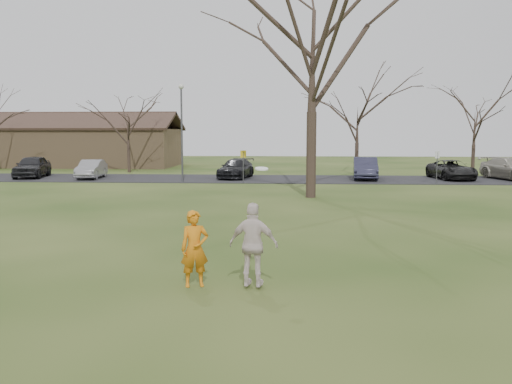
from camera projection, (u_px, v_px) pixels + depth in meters
The scene contains 16 objects.
ground at pixel (244, 281), 11.57m from camera, with size 120.00×120.00×0.00m, color #1E380F.
parking_strip at pixel (276, 179), 36.35m from camera, with size 62.00×6.50×0.04m, color black.
player_defender at pixel (195, 249), 11.07m from camera, with size 0.59×0.39×1.61m, color orange.
car_0 at pixel (32, 166), 37.44m from camera, with size 1.82×4.53×1.54m, color #232325.
car_1 at pixel (91, 169), 36.63m from camera, with size 1.35×3.87×1.28m, color gray.
car_3 at pixel (236, 169), 36.87m from camera, with size 1.83×4.51×1.31m, color black.
car_5 at pixel (365, 168), 36.05m from camera, with size 1.57×4.49×1.48m, color #2E2E45.
car_6 at pixel (451, 170), 35.96m from camera, with size 2.14×4.64×1.29m, color black.
car_7 at pixel (511, 169), 35.58m from camera, with size 2.05×5.04×1.46m, color gray.
catching_play at pixel (254, 244), 10.87m from camera, with size 1.08×0.59×2.47m.
building at pixel (70, 146), 50.34m from camera, with size 20.60×8.50×5.14m.
lamp_post at pixel (182, 120), 33.82m from camera, with size 0.34×0.34×6.27m.
sign_yellow at pixel (243, 160), 33.35m from camera, with size 0.35×0.35×2.08m.
sign_white at pixel (437, 161), 32.56m from camera, with size 0.35×0.35×2.08m.
big_tree at pixel (312, 54), 25.52m from camera, with size 9.00×9.00×14.00m, color #352821, non-canonical shape.
small_tree_row at pixel (335, 123), 40.64m from camera, with size 55.00×5.90×8.50m.
Camera 1 is at (1.01, -11.24, 3.24)m, focal length 37.14 mm.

